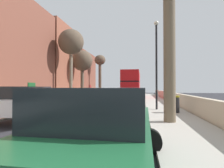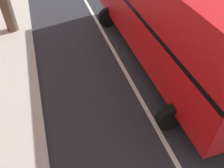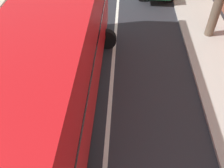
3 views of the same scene
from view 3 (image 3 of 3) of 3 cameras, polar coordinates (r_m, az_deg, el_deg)
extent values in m
cube|color=red|center=(8.69, -11.77, 3.35)|extent=(2.55, 10.56, 1.70)
cube|color=black|center=(8.13, -12.71, 8.30)|extent=(2.58, 10.45, 0.16)
cube|color=red|center=(7.69, -13.69, 13.29)|extent=(2.55, 10.56, 1.50)
cylinder|color=black|center=(11.95, -1.37, 10.63)|extent=(1.00, 0.31, 1.00)
cylinder|color=black|center=(12.40, -13.47, 10.74)|extent=(1.00, 0.31, 1.00)
camera|label=1|loc=(37.05, -3.20, 35.85)|focal=30.04mm
camera|label=2|loc=(14.12, 17.29, 40.16)|focal=37.32mm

